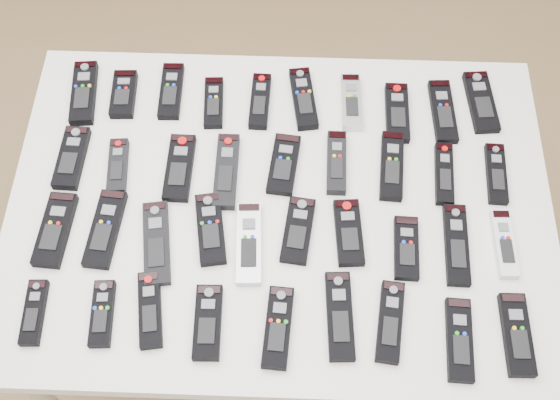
{
  "coord_description": "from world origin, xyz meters",
  "views": [
    {
      "loc": [
        0.15,
        -0.83,
        2.19
      ],
      "look_at": [
        0.12,
        -0.05,
        0.8
      ],
      "focal_mm": 45.0,
      "sensor_mm": 36.0,
      "label": 1
    }
  ],
  "objects_px": {
    "remote_35": "(390,322)",
    "remote_5": "(303,99)",
    "remote_6": "(351,102)",
    "remote_14": "(284,164)",
    "table": "(280,216)",
    "remote_0": "(84,93)",
    "remote_12": "(179,168)",
    "remote_37": "(517,335)",
    "remote_30": "(102,314)",
    "remote_8": "(443,112)",
    "remote_21": "(157,243)",
    "remote_2": "(171,91)",
    "remote_3": "(214,103)",
    "remote_24": "(298,230)",
    "remote_13": "(226,171)",
    "remote_10": "(72,158)",
    "remote_16": "(392,166)",
    "remote_9": "(481,102)",
    "remote_1": "(124,94)",
    "remote_29": "(34,312)",
    "remote_36": "(459,340)",
    "remote_4": "(260,101)",
    "remote_18": "(496,174)",
    "remote_26": "(406,248)",
    "remote_17": "(444,174)",
    "remote_27": "(456,245)",
    "remote_15": "(336,163)",
    "remote_7": "(397,113)",
    "remote_11": "(118,166)",
    "remote_32": "(208,322)",
    "remote_34": "(340,316)",
    "remote_20": "(105,229)",
    "remote_19": "(55,230)",
    "remote_31": "(150,310)",
    "remote_25": "(349,233)",
    "remote_28": "(504,244)",
    "remote_33": "(278,328)",
    "remote_22": "(211,229)"
  },
  "relations": [
    {
      "from": "remote_7",
      "to": "remote_4",
      "type": "bearing_deg",
      "value": 176.59
    },
    {
      "from": "remote_12",
      "to": "remote_30",
      "type": "height_order",
      "value": "same"
    },
    {
      "from": "remote_1",
      "to": "remote_30",
      "type": "height_order",
      "value": "remote_1"
    },
    {
      "from": "remote_14",
      "to": "remote_27",
      "type": "height_order",
      "value": "remote_14"
    },
    {
      "from": "remote_13",
      "to": "remote_22",
      "type": "bearing_deg",
      "value": -99.14
    },
    {
      "from": "remote_7",
      "to": "remote_20",
      "type": "distance_m",
      "value": 0.75
    },
    {
      "from": "remote_5",
      "to": "remote_14",
      "type": "relative_size",
      "value": 1.13
    },
    {
      "from": "table",
      "to": "remote_0",
      "type": "xyz_separation_m",
      "value": [
        -0.5,
        0.3,
        0.07
      ]
    },
    {
      "from": "remote_20",
      "to": "remote_37",
      "type": "height_order",
      "value": "remote_37"
    },
    {
      "from": "remote_24",
      "to": "table",
      "type": "bearing_deg",
      "value": 127.97
    },
    {
      "from": "remote_15",
      "to": "remote_5",
      "type": "bearing_deg",
      "value": 114.29
    },
    {
      "from": "remote_21",
      "to": "remote_28",
      "type": "distance_m",
      "value": 0.77
    },
    {
      "from": "remote_5",
      "to": "remote_12",
      "type": "relative_size",
      "value": 1.01
    },
    {
      "from": "table",
      "to": "remote_10",
      "type": "height_order",
      "value": "remote_10"
    },
    {
      "from": "remote_4",
      "to": "remote_34",
      "type": "xyz_separation_m",
      "value": [
        0.19,
        -0.55,
        0.0
      ]
    },
    {
      "from": "remote_5",
      "to": "remote_13",
      "type": "relative_size",
      "value": 0.91
    },
    {
      "from": "remote_18",
      "to": "remote_26",
      "type": "bearing_deg",
      "value": -135.21
    },
    {
      "from": "remote_17",
      "to": "remote_27",
      "type": "height_order",
      "value": "remote_17"
    },
    {
      "from": "remote_1",
      "to": "remote_29",
      "type": "bearing_deg",
      "value": -102.75
    },
    {
      "from": "remote_9",
      "to": "remote_13",
      "type": "height_order",
      "value": "remote_13"
    },
    {
      "from": "remote_17",
      "to": "table",
      "type": "bearing_deg",
      "value": -163.69
    },
    {
      "from": "remote_8",
      "to": "remote_21",
      "type": "distance_m",
      "value": 0.76
    },
    {
      "from": "remote_6",
      "to": "remote_14",
      "type": "xyz_separation_m",
      "value": [
        -0.16,
        -0.19,
        -0.0
      ]
    },
    {
      "from": "remote_10",
      "to": "remote_21",
      "type": "relative_size",
      "value": 0.83
    },
    {
      "from": "remote_2",
      "to": "remote_3",
      "type": "distance_m",
      "value": 0.11
    },
    {
      "from": "remote_12",
      "to": "remote_37",
      "type": "bearing_deg",
      "value": -26.36
    },
    {
      "from": "remote_10",
      "to": "remote_32",
      "type": "relative_size",
      "value": 1.04
    },
    {
      "from": "remote_15",
      "to": "remote_25",
      "type": "bearing_deg",
      "value": -81.08
    },
    {
      "from": "remote_29",
      "to": "remote_34",
      "type": "height_order",
      "value": "same"
    },
    {
      "from": "remote_10",
      "to": "remote_24",
      "type": "xyz_separation_m",
      "value": [
        0.54,
        -0.17,
        -0.0
      ]
    },
    {
      "from": "remote_7",
      "to": "remote_20",
      "type": "bearing_deg",
      "value": -152.08
    },
    {
      "from": "remote_0",
      "to": "remote_36",
      "type": "height_order",
      "value": "remote_0"
    },
    {
      "from": "remote_18",
      "to": "remote_24",
      "type": "height_order",
      "value": "same"
    },
    {
      "from": "remote_4",
      "to": "remote_35",
      "type": "xyz_separation_m",
      "value": [
        0.3,
        -0.56,
        0.0
      ]
    },
    {
      "from": "remote_4",
      "to": "remote_37",
      "type": "height_order",
      "value": "same"
    },
    {
      "from": "remote_8",
      "to": "remote_29",
      "type": "bearing_deg",
      "value": -151.23
    },
    {
      "from": "remote_16",
      "to": "remote_29",
      "type": "xyz_separation_m",
      "value": [
        -0.77,
        -0.39,
        -0.0
      ]
    },
    {
      "from": "remote_7",
      "to": "remote_15",
      "type": "distance_m",
      "value": 0.21
    },
    {
      "from": "remote_27",
      "to": "remote_33",
      "type": "height_order",
      "value": "remote_33"
    },
    {
      "from": "remote_7",
      "to": "remote_11",
      "type": "height_order",
      "value": "remote_7"
    },
    {
      "from": "remote_14",
      "to": "remote_36",
      "type": "relative_size",
      "value": 0.9
    },
    {
      "from": "remote_30",
      "to": "remote_15",
      "type": "bearing_deg",
      "value": 35.05
    },
    {
      "from": "remote_30",
      "to": "remote_8",
      "type": "bearing_deg",
      "value": 32.69
    },
    {
      "from": "remote_16",
      "to": "remote_9",
      "type": "bearing_deg",
      "value": 44.49
    },
    {
      "from": "remote_29",
      "to": "remote_37",
      "type": "bearing_deg",
      "value": -3.19
    },
    {
      "from": "remote_8",
      "to": "remote_12",
      "type": "relative_size",
      "value": 1.03
    },
    {
      "from": "remote_12",
      "to": "remote_31",
      "type": "relative_size",
      "value": 1.06
    },
    {
      "from": "remote_21",
      "to": "remote_8",
      "type": "bearing_deg",
      "value": 21.57
    },
    {
      "from": "remote_35",
      "to": "remote_5",
      "type": "bearing_deg",
      "value": 115.3
    },
    {
      "from": "remote_12",
      "to": "remote_19",
      "type": "relative_size",
      "value": 0.99
    }
  ]
}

